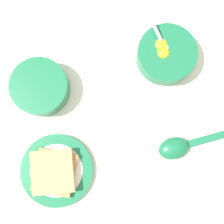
% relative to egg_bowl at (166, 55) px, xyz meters
% --- Properties ---
extents(ground_plane, '(3.00, 3.00, 0.00)m').
position_rel_egg_bowl_xyz_m(ground_plane, '(0.05, -0.13, -0.03)').
color(ground_plane, silver).
extents(egg_bowl, '(0.15, 0.14, 0.08)m').
position_rel_egg_bowl_xyz_m(egg_bowl, '(0.00, 0.00, 0.00)').
color(egg_bowl, '#196B42').
rests_on(egg_bowl, ground_plane).
extents(toast_plate, '(0.18, 0.18, 0.02)m').
position_rel_egg_bowl_xyz_m(toast_plate, '(0.16, -0.35, -0.02)').
color(toast_plate, '#196B42').
rests_on(toast_plate, ground_plane).
extents(toast_sandwich, '(0.14, 0.13, 0.03)m').
position_rel_egg_bowl_xyz_m(toast_sandwich, '(0.16, -0.36, 0.00)').
color(toast_sandwich, tan).
rests_on(toast_sandwich, toast_plate).
extents(soup_spoon, '(0.06, 0.17, 0.03)m').
position_rel_egg_bowl_xyz_m(soup_spoon, '(0.22, -0.06, -0.01)').
color(soup_spoon, '#196B42').
rests_on(soup_spoon, ground_plane).
extents(congee_bowl, '(0.14, 0.14, 0.06)m').
position_rel_egg_bowl_xyz_m(congee_bowl, '(-0.04, -0.32, 0.00)').
color(congee_bowl, '#196B42').
rests_on(congee_bowl, ground_plane).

